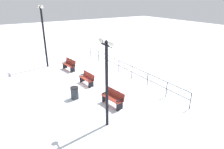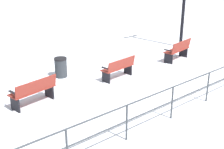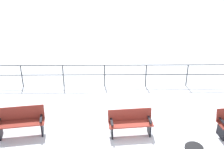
# 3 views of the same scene
# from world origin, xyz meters

# --- Properties ---
(ground_plane) EXTENTS (80.00, 80.00, 0.00)m
(ground_plane) POSITION_xyz_m (0.00, 0.00, 0.00)
(ground_plane) COLOR white
(ground_plane) RESTS_ON ground
(bench_nearest) EXTENTS (0.74, 1.58, 0.94)m
(bench_nearest) POSITION_xyz_m (-0.07, -3.56, 0.50)
(bench_nearest) COLOR maroon
(bench_nearest) RESTS_ON ground
(bench_second) EXTENTS (0.63, 1.47, 0.84)m
(bench_second) POSITION_xyz_m (-0.05, -0.01, 0.45)
(bench_second) COLOR maroon
(bench_second) RESTS_ON ground
(bench_third) EXTENTS (0.77, 1.56, 0.90)m
(bench_third) POSITION_xyz_m (-0.01, 3.54, 0.47)
(bench_third) COLOR maroon
(bench_third) RESTS_ON ground
(lamppost_near) EXTENTS (0.26, 1.04, 5.30)m
(lamppost_near) POSITION_xyz_m (1.28, -5.50, 3.28)
(lamppost_near) COLOR black
(lamppost_near) RESTS_ON ground
(lamppost_middle) EXTENTS (0.27, 1.13, 4.28)m
(lamppost_middle) POSITION_xyz_m (1.28, 5.01, 2.87)
(lamppost_middle) COLOR black
(lamppost_middle) RESTS_ON ground
(waterfront_railing) EXTENTS (0.05, 12.51, 1.02)m
(waterfront_railing) POSITION_xyz_m (-3.41, 0.00, 0.68)
(waterfront_railing) COLOR #383D42
(waterfront_railing) RESTS_ON ground
(trash_bin) EXTENTS (0.50, 0.50, 0.78)m
(trash_bin) POSITION_xyz_m (1.57, 1.59, 0.39)
(trash_bin) COLOR #2D3338
(trash_bin) RESTS_ON ground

